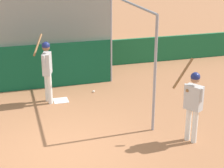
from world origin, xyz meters
TOP-DOWN VIEW (x-y plane):
  - ground_plane at (0.00, 0.00)m, footprint 60.00×60.00m
  - outfield_wall at (0.00, 5.96)m, footprint 24.00×0.12m
  - bleacher_section at (0.00, 8.02)m, footprint 5.95×4.00m
  - batting_cage at (0.37, 3.57)m, footprint 4.14×3.90m
  - home_plate at (0.44, 2.92)m, footprint 0.44×0.44m
  - player_batter at (0.08, 2.93)m, footprint 0.55×0.90m
  - player_waiting at (3.05, -0.44)m, footprint 0.63×0.59m
  - baseball at (1.56, 3.31)m, footprint 0.07×0.07m

SIDE VIEW (x-z plane):
  - ground_plane at x=0.00m, z-range 0.00..0.00m
  - home_plate at x=0.44m, z-range 0.00..0.02m
  - baseball at x=1.56m, z-range 0.00..0.07m
  - outfield_wall at x=0.00m, z-range 0.00..1.01m
  - player_waiting at x=3.05m, z-range 0.05..2.06m
  - player_batter at x=0.08m, z-range 0.15..2.13m
  - batting_cage at x=0.37m, z-range -0.24..2.75m
  - bleacher_section at x=0.00m, z-range -0.01..3.08m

